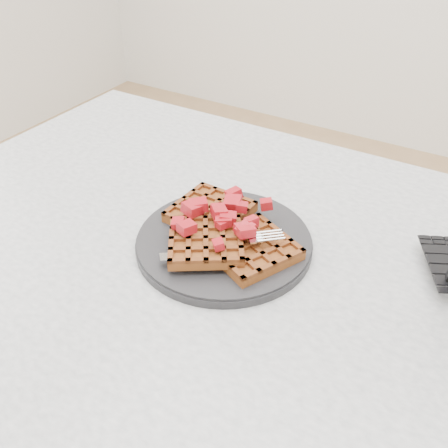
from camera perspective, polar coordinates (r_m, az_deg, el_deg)
table at (r=0.78m, az=2.81°, el=-11.03°), size 1.20×0.80×0.75m
plate at (r=0.72m, az=0.00°, el=-2.04°), size 0.26×0.26×0.02m
waffles at (r=0.71m, az=-0.15°, el=-0.99°), size 0.22×0.20×0.03m
strawberry_pile at (r=0.70m, az=0.00°, el=0.93°), size 0.15×0.15×0.02m
fork at (r=0.68m, az=0.85°, el=-3.23°), size 0.15×0.14×0.02m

